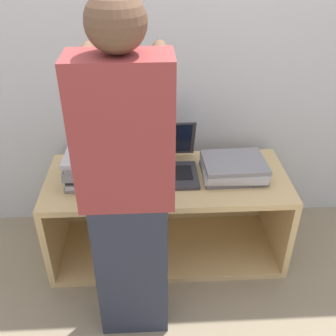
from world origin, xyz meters
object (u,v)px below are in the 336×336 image
at_px(laptop_open, 167,163).
at_px(laptop_stack_right, 233,168).
at_px(laptop_stack_left, 99,166).
at_px(person, 128,193).

distance_m(laptop_open, laptop_stack_right, 0.39).
distance_m(laptop_open, laptop_stack_left, 0.39).
relative_size(laptop_stack_left, person, 0.23).
bearing_deg(laptop_stack_left, laptop_open, 9.58).
bearing_deg(laptop_stack_right, person, -138.91).
relative_size(laptop_stack_right, person, 0.22).
bearing_deg(laptop_stack_right, laptop_open, 170.54).
distance_m(laptop_stack_right, person, 0.80).
height_order(laptop_stack_left, person, person).
xyz_separation_m(laptop_stack_left, laptop_stack_right, (0.77, 0.00, -0.04)).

